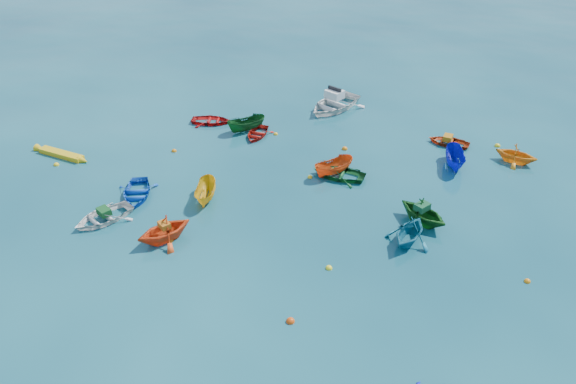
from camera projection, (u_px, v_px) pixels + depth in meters
The scene contains 31 objects.
ground at pixel (238, 245), 27.87m from camera, with size 160.00×160.00×0.00m, color #093746.
dinghy_blue_sw at pixel (137, 196), 31.70m from camera, with size 2.26×3.16×0.66m, color #0E4BBA.
dinghy_white_near at pixel (104, 220), 29.70m from camera, with size 2.30×3.21×0.67m, color silver.
dinghy_orange_w at pixel (165, 240), 28.25m from camera, with size 2.44×2.83×1.49m, color #ED4716.
sampan_yellow_mid at pixel (207, 199), 31.40m from camera, with size 1.05×2.79×1.08m, color gold.
dinghy_green_e at pixel (339, 177), 33.51m from camera, with size 2.25×3.15×0.65m, color #135524.
dinghy_cyan_se at pixel (408, 241), 28.13m from camera, with size 2.38×2.76×1.45m, color #156E88.
dinghy_red_nw at pixel (211, 123), 39.80m from camera, with size 2.01×2.80×0.58m, color #AB0F0E.
sampan_orange_n at pixel (333, 174), 33.75m from camera, with size 1.06×2.81×1.09m, color #E35115.
dinghy_green_n at pixel (421, 222), 29.53m from camera, with size 2.47×2.86×1.51m, color #135317.
dinghy_red_ne at pixel (448, 144), 37.05m from camera, with size 1.90×2.66×0.55m, color #B4340F.
sampan_blue_far at pixel (454, 166), 34.60m from camera, with size 1.12×2.98×1.15m, color #0E15B1.
dinghy_red_far at pixel (257, 136), 38.08m from camera, with size 1.83×2.56×0.53m, color red.
dinghy_orange_far at pixel (515, 162), 35.01m from camera, with size 2.17×2.51×1.32m, color orange.
sampan_green_far at pixel (247, 131), 38.76m from camera, with size 1.07×2.85×1.10m, color #114B1B.
kayak_yellow at pixel (62, 156), 35.65m from camera, with size 0.59×3.99×0.40m, color gold, non-canonical shape.
motorboat_white at pixel (334, 109), 41.91m from camera, with size 3.44×4.80×1.60m, color silver.
tarp_green_a at pixel (104, 211), 29.49m from camera, with size 0.72×0.55×0.35m, color #134C1E.
tarp_orange_a at pixel (164, 225), 27.80m from camera, with size 0.61×0.47×0.30m, color #B75D12.
tarp_green_b at pixel (422, 207), 29.10m from camera, with size 0.75×0.57×0.36m, color #134D2A.
tarp_orange_b at pixel (448, 138), 36.84m from camera, with size 0.73×0.55×0.35m, color #B46D12.
buoy_or_a at pixel (170, 241), 28.16m from camera, with size 0.35×0.35×0.35m, color #D95E0B.
buoy_ye_a at pixel (329, 268), 26.37m from camera, with size 0.32×0.32×0.32m, color yellow.
buoy_or_b at pixel (290, 322), 23.48m from camera, with size 0.37×0.37×0.37m, color #D3440B.
buoy_ye_b at pixel (56, 165), 34.68m from camera, with size 0.34×0.34×0.34m, color yellow.
buoy_or_c at pixel (174, 151), 36.20m from camera, with size 0.34×0.34×0.34m, color orange.
buoy_ye_c at pixel (310, 177), 33.42m from camera, with size 0.29×0.29×0.29m, color yellow.
buoy_or_d at pixel (527, 282), 25.59m from camera, with size 0.30×0.30×0.30m, color orange.
buoy_ye_d at pixel (276, 134), 38.26m from camera, with size 0.31×0.31×0.31m, color yellow.
buoy_or_e at pixel (345, 149), 36.45m from camera, with size 0.38×0.38×0.38m, color orange.
buoy_ye_e at pixel (497, 146), 36.80m from camera, with size 0.38×0.38×0.38m, color yellow.
Camera 1 is at (13.26, -17.88, 17.15)m, focal length 35.00 mm.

